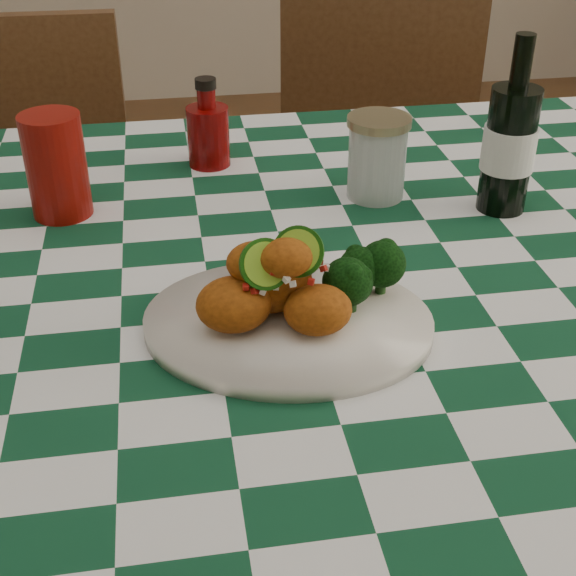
{
  "coord_description": "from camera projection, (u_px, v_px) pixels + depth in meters",
  "views": [
    {
      "loc": [
        -0.14,
        -0.88,
        1.29
      ],
      "look_at": [
        -0.02,
        -0.17,
        0.84
      ],
      "focal_mm": 50.0,
      "sensor_mm": 36.0,
      "label": 1
    }
  ],
  "objects": [
    {
      "name": "dining_table",
      "position": [
        286.0,
        478.0,
        1.23
      ],
      "size": [
        1.66,
        1.06,
        0.79
      ],
      "primitive_type": null,
      "color": "#0F4025",
      "rests_on": "ground"
    },
    {
      "name": "plate",
      "position": [
        288.0,
        324.0,
        0.87
      ],
      "size": [
        0.36,
        0.31,
        0.02
      ],
      "primitive_type": null,
      "rotation": [
        0.0,
        0.0,
        -0.23
      ],
      "color": "silver",
      "rests_on": "dining_table"
    },
    {
      "name": "fried_chicken_pile",
      "position": [
        285.0,
        279.0,
        0.84
      ],
      "size": [
        0.15,
        0.11,
        0.1
      ],
      "primitive_type": null,
      "color": "#A95010",
      "rests_on": "plate"
    },
    {
      "name": "broccoli_side",
      "position": [
        365.0,
        281.0,
        0.87
      ],
      "size": [
        0.08,
        0.08,
        0.06
      ],
      "primitive_type": null,
      "color": "black",
      "rests_on": "plate"
    },
    {
      "name": "red_tumbler",
      "position": [
        56.0,
        166.0,
        1.08
      ],
      "size": [
        0.1,
        0.1,
        0.14
      ],
      "primitive_type": "cylinder",
      "rotation": [
        0.0,
        0.0,
        0.18
      ],
      "color": "maroon",
      "rests_on": "dining_table"
    },
    {
      "name": "ketchup_bottle",
      "position": [
        208.0,
        123.0,
        1.23
      ],
      "size": [
        0.07,
        0.07,
        0.14
      ],
      "primitive_type": null,
      "rotation": [
        0.0,
        0.0,
        0.02
      ],
      "color": "#640505",
      "rests_on": "dining_table"
    },
    {
      "name": "mason_jar",
      "position": [
        377.0,
        157.0,
        1.14
      ],
      "size": [
        0.11,
        0.11,
        0.12
      ],
      "primitive_type": null,
      "rotation": [
        0.0,
        0.0,
        0.3
      ],
      "color": "#B2BCBA",
      "rests_on": "dining_table"
    },
    {
      "name": "beer_bottle",
      "position": [
        512.0,
        126.0,
        1.07
      ],
      "size": [
        0.09,
        0.09,
        0.24
      ],
      "primitive_type": null,
      "rotation": [
        0.0,
        0.0,
        0.27
      ],
      "color": "black",
      "rests_on": "dining_table"
    },
    {
      "name": "wooden_chair_left",
      "position": [
        37.0,
        252.0,
        1.71
      ],
      "size": [
        0.42,
        0.44,
        0.9
      ],
      "primitive_type": null,
      "rotation": [
        0.0,
        0.0,
        -0.02
      ],
      "color": "#472814",
      "rests_on": "ground"
    },
    {
      "name": "wooden_chair_right",
      "position": [
        368.0,
        207.0,
        1.79
      ],
      "size": [
        0.58,
        0.59,
        1.0
      ],
      "primitive_type": null,
      "rotation": [
        0.0,
        0.0,
        -0.32
      ],
      "color": "#472814",
      "rests_on": "ground"
    }
  ]
}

